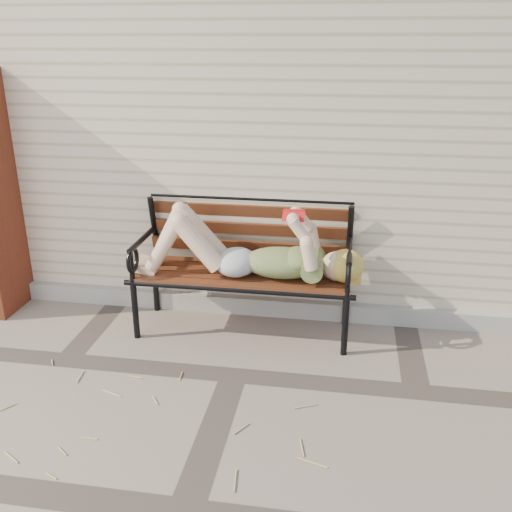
# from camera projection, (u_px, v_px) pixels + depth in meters

# --- Properties ---
(ground) EXTENTS (80.00, 80.00, 0.00)m
(ground) POSITION_uv_depth(u_px,v_px,m) (234.00, 375.00, 4.00)
(ground) COLOR #7E6B61
(ground) RESTS_ON ground
(house_wall) EXTENTS (8.00, 4.00, 3.00)m
(house_wall) POSITION_uv_depth(u_px,v_px,m) (286.00, 107.00, 6.22)
(house_wall) COLOR beige
(house_wall) RESTS_ON ground
(foundation_strip) EXTENTS (8.00, 0.10, 0.15)m
(foundation_strip) POSITION_uv_depth(u_px,v_px,m) (256.00, 305.00, 4.86)
(foundation_strip) COLOR #9F9C8F
(foundation_strip) RESTS_ON ground
(garden_bench) EXTENTS (1.83, 0.73, 1.18)m
(garden_bench) POSITION_uv_depth(u_px,v_px,m) (245.00, 248.00, 4.47)
(garden_bench) COLOR black
(garden_bench) RESTS_ON ground
(reading_woman) EXTENTS (1.73, 0.39, 0.54)m
(reading_woman) POSITION_uv_depth(u_px,v_px,m) (244.00, 250.00, 4.32)
(reading_woman) COLOR #0A324B
(reading_woman) RESTS_ON ground
(straw_scatter) EXTENTS (2.88, 1.56, 0.01)m
(straw_scatter) POSITION_uv_depth(u_px,v_px,m) (81.00, 441.00, 3.33)
(straw_scatter) COLOR tan
(straw_scatter) RESTS_ON ground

